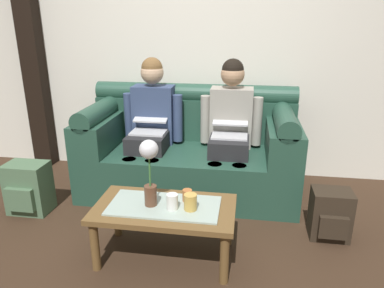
# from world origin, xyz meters

# --- Properties ---
(ground_plane) EXTENTS (14.00, 14.00, 0.00)m
(ground_plane) POSITION_xyz_m (0.00, 0.00, 0.00)
(ground_plane) COLOR #382619
(back_wall_patterned) EXTENTS (6.00, 0.12, 2.90)m
(back_wall_patterned) POSITION_xyz_m (0.00, 1.70, 1.45)
(back_wall_patterned) COLOR silver
(back_wall_patterned) RESTS_ON ground_plane
(timber_pillar) EXTENTS (0.20, 0.20, 2.90)m
(timber_pillar) POSITION_xyz_m (-1.71, 1.58, 1.45)
(timber_pillar) COLOR black
(timber_pillar) RESTS_ON ground_plane
(couch) EXTENTS (1.93, 0.88, 0.96)m
(couch) POSITION_xyz_m (0.00, 1.17, 0.38)
(couch) COLOR #234738
(couch) RESTS_ON ground_plane
(person_left) EXTENTS (0.56, 0.67, 1.22)m
(person_left) POSITION_xyz_m (-0.37, 1.17, 0.66)
(person_left) COLOR #232326
(person_left) RESTS_ON ground_plane
(person_right) EXTENTS (0.56, 0.67, 1.22)m
(person_right) POSITION_xyz_m (0.37, 1.17, 0.66)
(person_right) COLOR #232326
(person_right) RESTS_ON ground_plane
(coffee_table) EXTENTS (0.92, 0.50, 0.39)m
(coffee_table) POSITION_xyz_m (0.00, 0.09, 0.33)
(coffee_table) COLOR brown
(coffee_table) RESTS_ON ground_plane
(flower_vase) EXTENTS (0.12, 0.12, 0.45)m
(flower_vase) POSITION_xyz_m (-0.09, 0.08, 0.67)
(flower_vase) COLOR brown
(flower_vase) RESTS_ON coffee_table
(cup_near_left) EXTENTS (0.08, 0.08, 0.11)m
(cup_near_left) POSITION_xyz_m (0.18, 0.06, 0.45)
(cup_near_left) COLOR gold
(cup_near_left) RESTS_ON coffee_table
(cup_near_right) EXTENTS (0.06, 0.06, 0.08)m
(cup_near_right) POSITION_xyz_m (0.14, 0.17, 0.43)
(cup_near_right) COLOR #B26633
(cup_near_right) RESTS_ON coffee_table
(cup_far_center) EXTENTS (0.07, 0.07, 0.10)m
(cup_far_center) POSITION_xyz_m (0.06, 0.05, 0.45)
(cup_far_center) COLOR white
(cup_far_center) RESTS_ON coffee_table
(backpack_left) EXTENTS (0.33, 0.28, 0.43)m
(backpack_left) POSITION_xyz_m (-1.26, 0.52, 0.21)
(backpack_left) COLOR #4C6B4C
(backpack_left) RESTS_ON ground_plane
(backpack_right) EXTENTS (0.28, 0.26, 0.37)m
(backpack_right) POSITION_xyz_m (1.15, 0.51, 0.18)
(backpack_right) COLOR #2D2319
(backpack_right) RESTS_ON ground_plane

